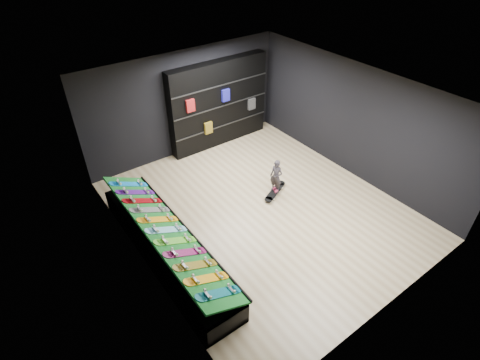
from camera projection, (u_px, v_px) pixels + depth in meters
floor at (261, 209)px, 9.17m from camera, size 6.00×7.00×0.01m
ceiling at (266, 95)px, 7.38m from camera, size 6.00×7.00×0.01m
wall_back at (185, 104)px, 10.54m from camera, size 6.00×0.02×3.00m
wall_front at (401, 254)px, 6.01m from camera, size 6.00×0.02×3.00m
wall_left at (137, 211)px, 6.85m from camera, size 0.02×7.00×3.00m
wall_right at (353, 121)px, 9.70m from camera, size 0.02×7.00×3.00m
display_rack at (167, 248)px, 7.80m from camera, size 0.90×4.50×0.50m
turf_ramp at (166, 231)px, 7.55m from camera, size 0.92×4.50×0.46m
back_shelving at (219, 104)px, 11.04m from camera, size 3.20×0.37×2.56m
floor_skateboard at (275, 192)px, 9.65m from camera, size 0.98×0.61×0.09m
child at (276, 182)px, 9.46m from camera, size 0.20×0.24×0.54m
display_board_0 at (219, 293)px, 6.31m from camera, size 0.93×0.22×0.50m
display_board_1 at (207, 279)px, 6.56m from camera, size 0.93×0.22×0.50m
display_board_2 at (196, 265)px, 6.81m from camera, size 0.93×0.22×0.50m
display_board_3 at (185, 252)px, 7.05m from camera, size 0.93×0.22×0.50m
display_board_4 at (176, 241)px, 7.30m from camera, size 0.93×0.22×0.50m
display_board_5 at (167, 230)px, 7.54m from camera, size 0.93×0.22×0.50m
display_board_6 at (158, 219)px, 7.79m from camera, size 0.93×0.22×0.50m
display_board_7 at (150, 210)px, 8.04m from camera, size 0.93×0.22×0.50m
display_board_8 at (143, 201)px, 8.28m from camera, size 0.93×0.22×0.50m
display_board_9 at (136, 192)px, 8.53m from camera, size 0.93×0.22×0.50m
display_board_10 at (129, 184)px, 8.78m from camera, size 0.93×0.22×0.50m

